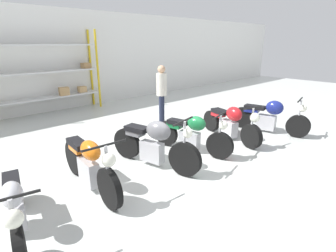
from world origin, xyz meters
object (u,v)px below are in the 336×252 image
shelving_rack (49,73)px  person_browsing (162,89)px  motorcycle_grey (154,143)px  motorcycle_red (231,123)px  motorcycle_green (192,134)px  motorcycle_orange (89,164)px  motorcycle_blue (269,117)px  motorcycle_silver (15,207)px

shelving_rack → person_browsing: (2.08, -3.47, -0.36)m
motorcycle_grey → motorcycle_red: motorcycle_grey is taller
shelving_rack → motorcycle_green: 5.87m
motorcycle_red → motorcycle_grey: bearing=-79.7°
motorcycle_orange → motorcycle_green: size_ratio=1.06×
shelving_rack → motorcycle_blue: (3.64, -6.24, -0.97)m
motorcycle_silver → person_browsing: bearing=129.2°
motorcycle_red → motorcycle_blue: bearing=85.5°
motorcycle_silver → motorcycle_green: motorcycle_green is taller
motorcycle_blue → motorcycle_silver: bearing=-104.8°
motorcycle_grey → motorcycle_blue: bearing=68.6°
motorcycle_green → motorcycle_silver: bearing=-98.9°
shelving_rack → motorcycle_grey: (-0.12, -5.68, -0.90)m
motorcycle_silver → motorcycle_red: 5.10m
motorcycle_grey → person_browsing: person_browsing is taller
shelving_rack → motorcycle_orange: 5.86m
shelving_rack → motorcycle_orange: shelving_rack is taller
motorcycle_silver → motorcycle_grey: size_ratio=0.94×
motorcycle_blue → person_browsing: 3.24m
motorcycle_silver → motorcycle_red: size_ratio=0.96×
motorcycle_orange → motorcycle_blue: size_ratio=0.99×
motorcycle_red → shelving_rack: bearing=-144.2°
motorcycle_green → person_browsing: person_browsing is taller
shelving_rack → motorcycle_silver: size_ratio=1.88×
motorcycle_orange → person_browsing: person_browsing is taller
motorcycle_grey → motorcycle_red: 2.49m
shelving_rack → person_browsing: size_ratio=2.09×
shelving_rack → motorcycle_silver: bearing=-114.5°
motorcycle_orange → person_browsing: bearing=124.4°
shelving_rack → motorcycle_silver: shelving_rack is taller
motorcycle_silver → motorcycle_blue: 6.37m
shelving_rack → motorcycle_blue: 7.29m
motorcycle_green → motorcycle_red: (1.37, -0.13, 0.01)m
motorcycle_orange → motorcycle_green: (2.49, -0.10, -0.04)m
motorcycle_silver → motorcycle_orange: size_ratio=0.94×
motorcycle_silver → person_browsing: size_ratio=1.11×
motorcycle_green → person_browsing: 2.55m
motorcycle_silver → motorcycle_green: size_ratio=1.00×
person_browsing → motorcycle_grey: bearing=100.1°
motorcycle_grey → shelving_rack: bearing=165.9°
motorcycle_red → motorcycle_silver: bearing=-74.6°
motorcycle_silver → motorcycle_blue: bearing=99.3°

